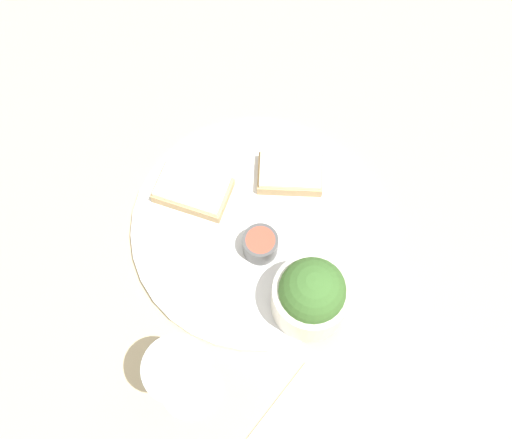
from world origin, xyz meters
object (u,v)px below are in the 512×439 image
Objects in this scene: sauce_ramekin at (260,244)px; cheese_toast_far at (290,173)px; salad_bowl at (311,295)px; cheese_toast_near at (192,191)px; wine_glass at (181,376)px; napkin at (312,432)px.

sauce_ramekin is 0.44× the size of cheese_toast_far.
sauce_ramekin is (-0.09, 0.04, -0.03)m from salad_bowl.
wine_glass is (0.13, -0.23, 0.08)m from cheese_toast_near.
cheese_toast_near is at bearing 120.36° from wine_glass.
napkin is at bearing -60.82° from salad_bowl.
salad_bowl is at bearing 64.28° from wine_glass.
cheese_toast_near is 0.68× the size of wine_glass.
cheese_toast_far is (-0.11, 0.15, -0.04)m from salad_bowl.
cheese_toast_far is (-0.02, 0.11, -0.01)m from sauce_ramekin.
sauce_ramekin reaches higher than napkin.
salad_bowl is 0.66× the size of wine_glass.
napkin is at bearing -45.98° from sauce_ramekin.
salad_bowl is 0.16m from napkin.
sauce_ramekin is 0.43× the size of cheese_toast_near.
cheese_toast_far is 0.75× the size of napkin.
sauce_ramekin is at bearing -82.16° from cheese_toast_far.
wine_glass is (0.03, -0.31, 0.08)m from cheese_toast_far.
wine_glass reaches higher than sauce_ramekin.
salad_bowl is 0.10m from sauce_ramekin.
salad_bowl reaches higher than cheese_toast_far.
wine_glass is at bearing -59.64° from cheese_toast_near.
wine_glass reaches higher than cheese_toast_far.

